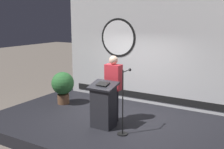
{
  "coord_description": "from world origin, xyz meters",
  "views": [
    {
      "loc": [
        3.32,
        -5.67,
        2.89
      ],
      "look_at": [
        0.0,
        -0.07,
        1.53
      ],
      "focal_mm": 43.15,
      "sensor_mm": 36.0,
      "label": 1
    }
  ],
  "objects": [
    {
      "name": "podium",
      "position": [
        0.0,
        -0.47,
        0.84
      ],
      "size": [
        0.64,
        0.5,
        1.12
      ],
      "color": "#26262B",
      "rests_on": "stage_platform"
    },
    {
      "name": "potted_plant",
      "position": [
        -2.06,
        0.45,
        0.9
      ],
      "size": [
        0.69,
        0.69,
        0.99
      ],
      "color": "brown",
      "rests_on": "stage_platform"
    },
    {
      "name": "stage_platform",
      "position": [
        0.0,
        0.0,
        0.15
      ],
      "size": [
        6.4,
        4.0,
        0.3
      ],
      "primitive_type": "cube",
      "color": "black",
      "rests_on": "ground"
    },
    {
      "name": "microphone_stand",
      "position": [
        0.61,
        -0.57,
        0.82
      ],
      "size": [
        0.24,
        0.49,
        1.5
      ],
      "color": "black",
      "rests_on": "stage_platform"
    },
    {
      "name": "ground_plane",
      "position": [
        0.0,
        0.0,
        0.0
      ],
      "size": [
        40.0,
        40.0,
        0.0
      ],
      "primitive_type": "plane",
      "color": "#6B6056"
    },
    {
      "name": "banner_display",
      "position": [
        -0.02,
        1.85,
        1.99
      ],
      "size": [
        5.51,
        0.12,
        3.39
      ],
      "color": "silver",
      "rests_on": "stage_platform"
    },
    {
      "name": "speaker_person",
      "position": [
        -0.0,
        0.01,
        1.17
      ],
      "size": [
        0.4,
        0.26,
        1.69
      ],
      "color": "black",
      "rests_on": "stage_platform"
    }
  ]
}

